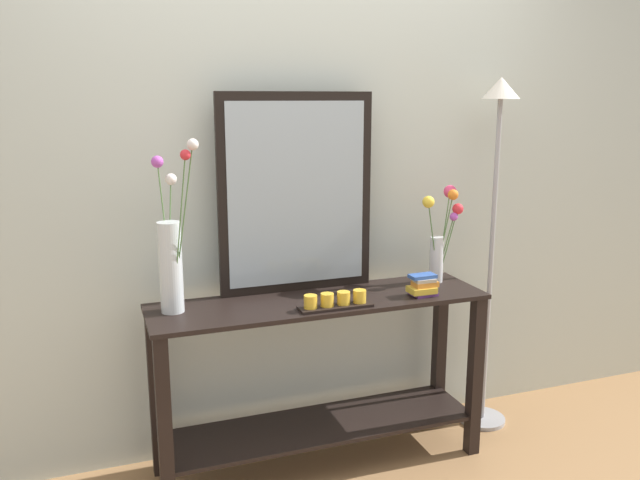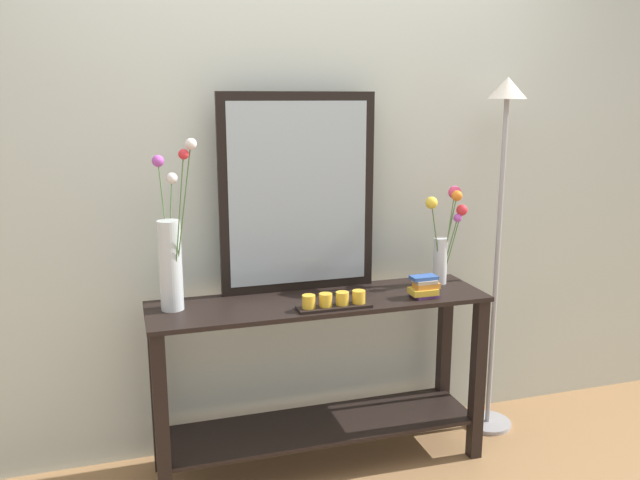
% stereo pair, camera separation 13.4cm
% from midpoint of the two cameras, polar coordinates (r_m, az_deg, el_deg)
% --- Properties ---
extents(ground_plane, '(7.00, 6.00, 0.02)m').
position_cam_midpoint_polar(ground_plane, '(3.20, 1.27, -19.10)').
color(ground_plane, '#997047').
extents(wall_back, '(6.40, 0.08, 2.70)m').
position_cam_midpoint_polar(wall_back, '(3.05, -0.54, 6.55)').
color(wall_back, beige).
rests_on(wall_back, ground).
extents(console_table, '(1.50, 0.40, 0.79)m').
position_cam_midpoint_polar(console_table, '(2.97, 1.31, -11.02)').
color(console_table, black).
rests_on(console_table, ground).
extents(mirror_leaning, '(0.71, 0.03, 0.89)m').
position_cam_midpoint_polar(mirror_leaning, '(2.90, -0.62, 4.10)').
color(mirror_leaning, black).
rests_on(mirror_leaning, console_table).
extents(tall_vase_left, '(0.16, 0.25, 0.72)m').
position_cam_midpoint_polar(tall_vase_left, '(2.72, -11.62, -1.31)').
color(tall_vase_left, silver).
rests_on(tall_vase_left, console_table).
extents(vase_right, '(0.22, 0.14, 0.46)m').
position_cam_midpoint_polar(vase_right, '(3.11, 12.15, 0.39)').
color(vase_right, silver).
rests_on(vase_right, console_table).
extents(candle_tray, '(0.32, 0.09, 0.07)m').
position_cam_midpoint_polar(candle_tray, '(2.74, 2.64, -5.45)').
color(candle_tray, black).
rests_on(candle_tray, console_table).
extents(book_stack, '(0.13, 0.10, 0.10)m').
position_cam_midpoint_polar(book_stack, '(2.93, 10.47, -4.11)').
color(book_stack, '#663884').
rests_on(book_stack, console_table).
extents(floor_lamp, '(0.24, 0.24, 1.76)m').
position_cam_midpoint_polar(floor_lamp, '(3.25, 16.77, 3.49)').
color(floor_lamp, '#9E9EA3').
rests_on(floor_lamp, ground).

